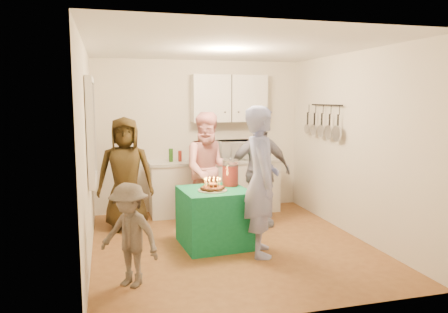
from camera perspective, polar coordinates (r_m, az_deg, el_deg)
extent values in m
plane|color=brown|center=(6.00, 0.89, -11.39)|extent=(4.00, 4.00, 0.00)
plane|color=white|center=(5.71, 0.95, 14.12)|extent=(4.00, 4.00, 0.00)
plane|color=silver|center=(7.64, -3.24, 2.70)|extent=(3.60, 3.60, 0.00)
plane|color=silver|center=(5.49, -17.43, 0.44)|extent=(4.00, 4.00, 0.00)
plane|color=silver|center=(6.44, 16.50, 1.48)|extent=(4.00, 4.00, 0.00)
cube|color=black|center=(5.77, -17.12, 3.27)|extent=(0.04, 1.00, 1.20)
cube|color=white|center=(7.52, -1.22, -4.07)|extent=(2.20, 0.58, 0.86)
cube|color=beige|center=(7.44, -1.23, -0.64)|extent=(2.24, 0.62, 0.05)
cube|color=white|center=(7.59, 0.69, 7.59)|extent=(1.30, 0.30, 0.80)
cube|color=black|center=(6.98, 13.02, 4.52)|extent=(0.12, 1.00, 0.60)
imported|color=white|center=(7.51, 1.47, 0.88)|extent=(0.60, 0.41, 0.32)
cube|color=#127847|center=(5.87, -1.30, -7.94)|extent=(0.92, 0.92, 0.76)
cylinder|color=red|center=(5.98, 0.82, -2.23)|extent=(0.22, 0.22, 0.34)
imported|color=#97A1DB|center=(5.43, 4.88, -3.24)|extent=(0.57, 0.76, 1.86)
imported|color=brown|center=(6.64, -12.76, -2.21)|extent=(0.87, 0.61, 1.68)
imported|color=pink|center=(6.63, -1.88, -1.76)|extent=(0.90, 0.72, 1.75)
imported|color=#101036|center=(6.69, 4.58, -1.93)|extent=(1.01, 0.46, 1.69)
imported|color=#4D443D|center=(4.69, -12.24, -10.00)|extent=(0.80, 0.77, 1.10)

